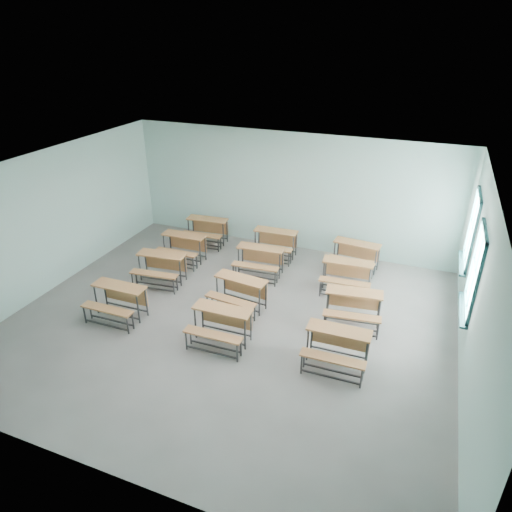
# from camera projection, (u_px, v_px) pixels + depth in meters

# --- Properties ---
(room) EXTENTS (9.04, 8.04, 3.24)m
(room) POSITION_uv_depth(u_px,v_px,m) (233.00, 253.00, 8.95)
(room) COLOR gray
(room) RESTS_ON ground
(desk_unit_r0c0) EXTENTS (1.16, 0.79, 0.72)m
(desk_unit_r0c0) POSITION_uv_depth(u_px,v_px,m) (117.00, 297.00, 9.59)
(desk_unit_r0c0) COLOR #A1683A
(desk_unit_r0c0) RESTS_ON ground
(desk_unit_r0c1) EXTENTS (1.17, 0.79, 0.72)m
(desk_unit_r0c1) POSITION_uv_depth(u_px,v_px,m) (221.00, 321.00, 8.82)
(desk_unit_r0c1) COLOR #A1683A
(desk_unit_r0c1) RESTS_ON ground
(desk_unit_r0c2) EXTENTS (1.17, 0.80, 0.72)m
(desk_unit_r0c2) POSITION_uv_depth(u_px,v_px,m) (337.00, 343.00, 8.20)
(desk_unit_r0c2) COLOR #A1683A
(desk_unit_r0c2) RESTS_ON ground
(desk_unit_r1c0) EXTENTS (1.24, 0.90, 0.72)m
(desk_unit_r1c0) POSITION_uv_depth(u_px,v_px,m) (160.00, 264.00, 10.92)
(desk_unit_r1c0) COLOR #A1683A
(desk_unit_r1c0) RESTS_ON ground
(desk_unit_r1c1) EXTENTS (1.24, 0.90, 0.72)m
(desk_unit_r1c1) POSITION_uv_depth(u_px,v_px,m) (239.00, 289.00, 9.88)
(desk_unit_r1c1) COLOR #A1683A
(desk_unit_r1c1) RESTS_ON ground
(desk_unit_r1c2) EXTENTS (1.25, 0.92, 0.72)m
(desk_unit_r1c2) POSITION_uv_depth(u_px,v_px,m) (353.00, 304.00, 9.38)
(desk_unit_r1c2) COLOR #A1683A
(desk_unit_r1c2) RESTS_ON ground
(desk_unit_r2c0) EXTENTS (1.17, 0.79, 0.72)m
(desk_unit_r2c0) POSITION_uv_depth(u_px,v_px,m) (183.00, 244.00, 11.93)
(desk_unit_r2c0) COLOR #A1683A
(desk_unit_r2c0) RESTS_ON ground
(desk_unit_r2c1) EXTENTS (1.21, 0.86, 0.72)m
(desk_unit_r2c1) POSITION_uv_depth(u_px,v_px,m) (259.00, 257.00, 11.25)
(desk_unit_r2c1) COLOR #A1683A
(desk_unit_r2c1) RESTS_ON ground
(desk_unit_r2c2) EXTENTS (1.21, 0.86, 0.72)m
(desk_unit_r2c2) POSITION_uv_depth(u_px,v_px,m) (347.00, 272.00, 10.58)
(desk_unit_r2c2) COLOR #A1683A
(desk_unit_r2c2) RESTS_ON ground
(desk_unit_r3c0) EXTENTS (1.21, 0.86, 0.72)m
(desk_unit_r3c0) POSITION_uv_depth(u_px,v_px,m) (206.00, 228.00, 12.92)
(desk_unit_r3c0) COLOR #A1683A
(desk_unit_r3c0) RESTS_ON ground
(desk_unit_r3c1) EXTENTS (1.18, 0.82, 0.72)m
(desk_unit_r3c1) POSITION_uv_depth(u_px,v_px,m) (275.00, 240.00, 12.17)
(desk_unit_r3c1) COLOR #A1683A
(desk_unit_r3c1) RESTS_ON ground
(desk_unit_r3c2) EXTENTS (1.23, 0.89, 0.72)m
(desk_unit_r3c2) POSITION_uv_depth(u_px,v_px,m) (355.00, 253.00, 11.49)
(desk_unit_r3c2) COLOR #A1683A
(desk_unit_r3c2) RESTS_ON ground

